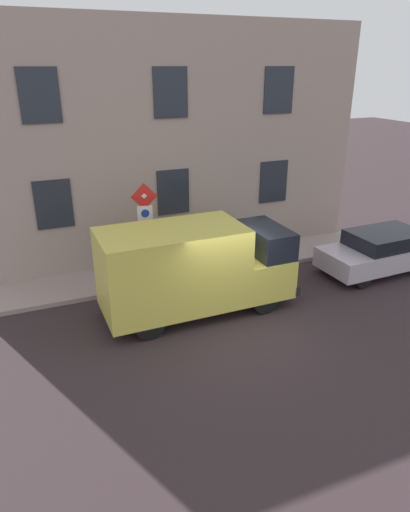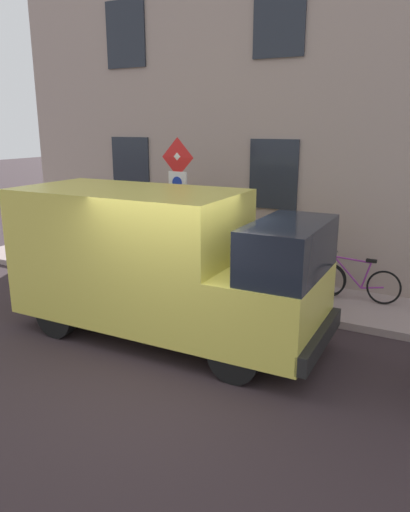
# 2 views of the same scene
# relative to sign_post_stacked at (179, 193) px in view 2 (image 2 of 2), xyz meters

# --- Properties ---
(ground_plane) EXTENTS (80.00, 80.00, 0.00)m
(ground_plane) POSITION_rel_sign_post_stacked_xyz_m (-2.84, -1.43, -2.19)
(ground_plane) COLOR #302529
(sidewalk_slab) EXTENTS (1.87, 15.89, 0.14)m
(sidewalk_slab) POSITION_rel_sign_post_stacked_xyz_m (0.72, -1.43, -2.12)
(sidewalk_slab) COLOR gray
(sidewalk_slab) RESTS_ON ground_plane
(building_facade) EXTENTS (0.75, 13.89, 7.79)m
(building_facade) POSITION_rel_sign_post_stacked_xyz_m (2.00, -1.43, 1.71)
(building_facade) COLOR #A38F85
(building_facade) RESTS_ON ground_plane
(sign_post_stacked) EXTENTS (0.17, 0.56, 3.04)m
(sign_post_stacked) POSITION_rel_sign_post_stacked_xyz_m (0.00, 0.00, 0.00)
(sign_post_stacked) COLOR #474C47
(sign_post_stacked) RESTS_ON sidewalk_slab
(delivery_van) EXTENTS (2.06, 5.35, 2.50)m
(delivery_van) POSITION_rel_sign_post_stacked_xyz_m (-1.91, -0.77, -0.85)
(delivery_van) COLOR #DDD051
(delivery_van) RESTS_ON ground_plane
(bicycle_purple) EXTENTS (0.46, 1.71, 0.89)m
(bicycle_purple) POSITION_rel_sign_post_stacked_xyz_m (1.11, -3.45, -1.68)
(bicycle_purple) COLOR black
(bicycle_purple) RESTS_ON sidewalk_slab
(bicycle_green) EXTENTS (0.49, 1.72, 0.89)m
(bicycle_green) POSITION_rel_sign_post_stacked_xyz_m (1.11, -2.41, -1.68)
(bicycle_green) COLOR black
(bicycle_green) RESTS_ON sidewalk_slab
(pedestrian) EXTENTS (0.43, 0.32, 1.72)m
(pedestrian) POSITION_rel_sign_post_stacked_xyz_m (0.74, -2.17, -1.12)
(pedestrian) COLOR #262B47
(pedestrian) RESTS_ON sidewalk_slab
(litter_bin) EXTENTS (0.44, 0.44, 0.90)m
(litter_bin) POSITION_rel_sign_post_stacked_xyz_m (0.14, -2.29, -1.60)
(litter_bin) COLOR #2D5133
(litter_bin) RESTS_ON sidewalk_slab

